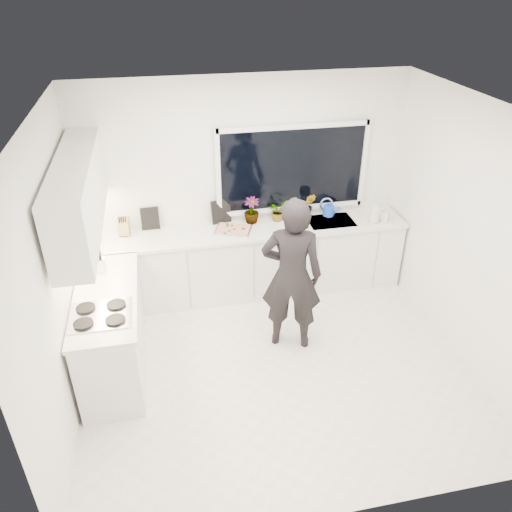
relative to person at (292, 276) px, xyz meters
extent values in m
cube|color=beige|center=(-0.24, -0.35, -0.90)|extent=(4.00, 3.50, 0.02)
cube|color=white|center=(-0.24, 1.41, 0.46)|extent=(4.00, 0.02, 2.70)
cube|color=white|center=(-2.25, -0.35, 0.46)|extent=(0.02, 3.50, 2.70)
cube|color=white|center=(1.77, -0.35, 0.46)|extent=(0.02, 3.50, 2.70)
cube|color=white|center=(-0.24, -0.35, 1.82)|extent=(4.00, 3.50, 0.02)
cube|color=black|center=(0.36, 1.37, 0.66)|extent=(1.80, 0.02, 1.00)
cube|color=white|center=(-0.24, 1.10, -0.45)|extent=(3.92, 0.58, 0.88)
cube|color=white|center=(-1.91, 0.00, -0.45)|extent=(0.58, 1.60, 0.88)
cube|color=silver|center=(-0.24, 1.09, 0.01)|extent=(3.94, 0.62, 0.04)
cube|color=silver|center=(-1.91, 0.00, 0.01)|extent=(0.62, 1.60, 0.04)
cube|color=white|center=(-2.03, 0.35, 0.96)|extent=(0.34, 2.10, 0.70)
cube|color=silver|center=(0.81, 1.10, -0.02)|extent=(0.58, 0.42, 0.14)
cylinder|color=silver|center=(0.81, 1.30, 0.14)|extent=(0.03, 0.03, 0.22)
cube|color=black|center=(-1.93, -0.35, 0.04)|extent=(0.56, 0.48, 0.03)
imported|color=black|center=(0.00, 0.00, 0.00)|extent=(0.75, 0.60, 1.79)
cube|color=#B4B5B9|center=(-0.45, 1.07, 0.04)|extent=(0.51, 0.45, 0.03)
cube|color=red|center=(-0.45, 1.07, 0.06)|extent=(0.46, 0.40, 0.01)
cylinder|color=blue|center=(0.83, 1.26, 0.09)|extent=(0.18, 0.18, 0.13)
cylinder|color=silver|center=(-2.09, 1.20, 0.16)|extent=(0.12, 0.12, 0.26)
cube|color=olive|center=(-1.74, 1.24, 0.14)|extent=(0.14, 0.12, 0.22)
cylinder|color=silver|center=(-1.98, 0.45, 0.11)|extent=(0.15, 0.15, 0.16)
cube|color=black|center=(-1.43, 1.34, 0.17)|extent=(0.22, 0.03, 0.28)
cube|color=black|center=(-0.55, 1.34, 0.18)|extent=(0.25, 0.07, 0.30)
imported|color=#26662D|center=(-0.18, 1.26, 0.19)|extent=(0.21, 0.21, 0.33)
imported|color=#26662D|center=(0.15, 1.26, 0.16)|extent=(0.32, 0.31, 0.27)
imported|color=#26662D|center=(0.55, 1.26, 0.19)|extent=(0.22, 0.20, 0.33)
imported|color=#D8BF66|center=(1.33, 0.95, 0.19)|extent=(0.16, 0.16, 0.33)
imported|color=#D8BF66|center=(1.48, 0.95, 0.13)|extent=(0.13, 0.13, 0.21)
camera|label=1|loc=(-1.26, -4.27, 2.86)|focal=35.00mm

